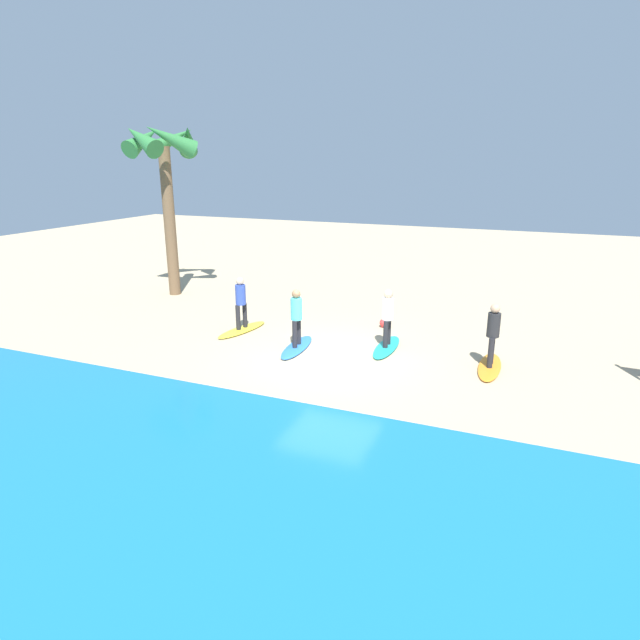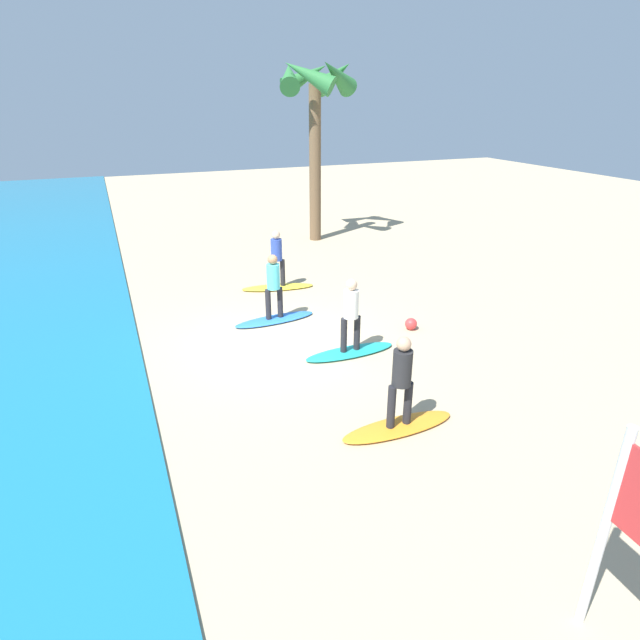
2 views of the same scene
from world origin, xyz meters
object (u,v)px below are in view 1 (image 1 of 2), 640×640
object	(u,v)px
surfer_orange	(493,330)
palm_tree	(164,156)
surfer_teal	(388,314)
surfboard_blue	(297,347)
surfer_yellow	(241,299)
surfboard_yellow	(242,330)
surfboard_teal	(386,347)
surfer_blue	(296,314)
beach_ball	(384,323)
surfboard_orange	(490,367)

from	to	relation	value
surfer_orange	palm_tree	distance (m)	13.59
surfer_teal	surfboard_blue	distance (m)	2.75
surfboard_blue	surfer_yellow	xyz separation A→B (m)	(2.27, -0.82, 0.99)
surfboard_yellow	palm_tree	xyz separation A→B (m)	(4.92, -3.17, 5.23)
surfer_teal	surfboard_blue	xyz separation A→B (m)	(2.37, 0.97, -0.99)
surfboard_teal	surfboard_blue	distance (m)	2.56
surfer_blue	surfboard_yellow	distance (m)	2.61
palm_tree	beach_ball	xyz separation A→B (m)	(-8.94, 1.09, -5.13)
surfboard_blue	surfboard_teal	bearing A→B (deg)	107.27
palm_tree	surfboard_yellow	bearing A→B (deg)	147.20
surfboard_teal	surfer_blue	bearing A→B (deg)	-68.98
surfer_orange	surfboard_teal	xyz separation A→B (m)	(2.87, -0.46, -0.99)
surfboard_blue	surfboard_orange	bearing A→B (deg)	90.56
surfer_teal	palm_tree	size ratio (longest dim) A/B	0.25
surfboard_teal	surfer_yellow	distance (m)	4.75
surfboard_yellow	beach_ball	xyz separation A→B (m)	(-4.02, -2.08, 0.10)
surfboard_orange	palm_tree	size ratio (longest dim) A/B	0.32
surfer_blue	surfer_yellow	distance (m)	2.42
surfer_yellow	beach_ball	distance (m)	4.62
palm_tree	beach_ball	bearing A→B (deg)	173.05
surfboard_orange	surfboard_teal	distance (m)	2.91
surfer_blue	surfboard_blue	bearing A→B (deg)	90.00
surfboard_teal	surfboard_yellow	bearing A→B (deg)	-89.44
surfboard_yellow	surfboard_orange	bearing A→B (deg)	98.45
surfer_yellow	surfer_orange	bearing A→B (deg)	177.71
surfer_teal	surfer_yellow	world-z (taller)	same
surfer_yellow	palm_tree	world-z (taller)	palm_tree
surfer_orange	surfboard_teal	bearing A→B (deg)	-9.00
surfboard_orange	palm_tree	xyz separation A→B (m)	(12.44, -3.47, 5.23)
surfer_orange	palm_tree	world-z (taller)	palm_tree
surfer_orange	beach_ball	world-z (taller)	surfer_orange
surfer_orange	surfer_teal	size ratio (longest dim) A/B	1.00
beach_ball	surfer_teal	bearing A→B (deg)	107.84
surfer_orange	surfboard_blue	xyz separation A→B (m)	(5.24, 0.52, -0.99)
surfer_teal	palm_tree	xyz separation A→B (m)	(9.56, -3.02, 4.24)
surfboard_yellow	surfboard_teal	bearing A→B (deg)	102.65
surfer_yellow	surfboard_orange	bearing A→B (deg)	177.71
surfboard_orange	surfboard_blue	world-z (taller)	same
surfboard_teal	surfer_teal	distance (m)	0.99
palm_tree	beach_ball	distance (m)	10.37
surfboard_blue	surfer_blue	bearing A→B (deg)	174.90
surfboard_blue	palm_tree	xyz separation A→B (m)	(7.20, -3.99, 5.23)
surfer_teal	surfboard_blue	bearing A→B (deg)	22.37
surfboard_blue	palm_tree	world-z (taller)	palm_tree
surfboard_teal	surfer_yellow	xyz separation A→B (m)	(4.64, 0.15, 0.99)
surfer_yellow	surfer_teal	bearing A→B (deg)	-178.09
surfboard_blue	surfboard_yellow	world-z (taller)	same
surfer_orange	surfer_yellow	world-z (taller)	same
surfer_teal	surfboard_orange	bearing A→B (deg)	171.00
surfboard_teal	surfboard_blue	xyz separation A→B (m)	(2.37, 0.97, 0.00)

